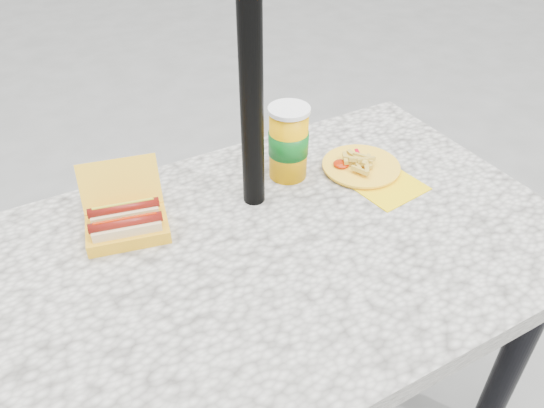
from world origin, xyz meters
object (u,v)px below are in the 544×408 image
hotdog_box (126,222)px  fries_plate (362,167)px  umbrella_pole (251,56)px  soda_cup (288,143)px

hotdog_box → fries_plate: 0.59m
umbrella_pole → soda_cup: 0.29m
fries_plate → soda_cup: soda_cup is taller
fries_plate → umbrella_pole: bearing=174.8°
hotdog_box → soda_cup: bearing=15.6°
hotdog_box → soda_cup: 0.42m
umbrella_pole → fries_plate: bearing=-5.2°
soda_cup → hotdog_box: bearing=-176.9°
umbrella_pole → hotdog_box: 0.43m
fries_plate → soda_cup: size_ratio=1.46×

